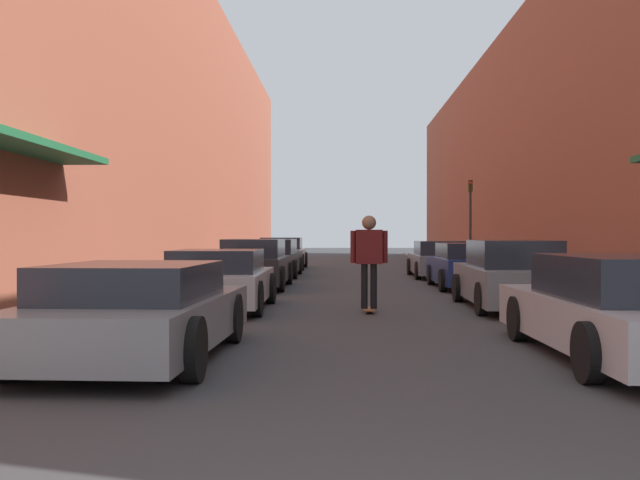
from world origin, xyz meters
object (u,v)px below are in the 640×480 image
(parked_car_left_3, at_px, (271,258))
(traffic_light, at_px, (470,214))
(parked_car_right_0, at_px, (622,310))
(parked_car_left_4, at_px, (282,254))
(skateboarder, at_px, (369,253))
(parked_car_left_0, at_px, (137,312))
(parked_car_left_2, at_px, (255,264))
(parked_car_right_1, at_px, (510,276))
(parked_car_left_1, at_px, (219,280))
(parked_car_right_2, at_px, (470,266))
(parked_car_right_3, at_px, (440,260))

(parked_car_left_3, bearing_deg, traffic_light, 20.48)
(parked_car_right_0, xyz_separation_m, traffic_light, (1.68, 19.53, 1.69))
(parked_car_left_4, xyz_separation_m, skateboarder, (3.14, -17.16, 0.49))
(parked_car_left_3, height_order, traffic_light, traffic_light)
(parked_car_right_0, height_order, skateboarder, skateboarder)
(parked_car_left_0, relative_size, parked_car_left_4, 0.94)
(parked_car_left_2, relative_size, parked_car_right_1, 1.03)
(parked_car_left_2, height_order, parked_car_right_1, parked_car_right_1)
(parked_car_left_0, xyz_separation_m, parked_car_right_0, (5.81, 0.17, 0.03))
(parked_car_left_1, height_order, parked_car_left_2, parked_car_left_2)
(traffic_light, bearing_deg, parked_car_left_1, -118.12)
(parked_car_left_2, relative_size, parked_car_right_2, 1.11)
(parked_car_right_3, bearing_deg, skateboarder, -104.41)
(parked_car_left_2, bearing_deg, parked_car_right_0, -62.73)
(parked_car_right_3, bearing_deg, traffic_light, 62.46)
(parked_car_right_3, height_order, skateboarder, skateboarder)
(parked_car_left_1, height_order, parked_car_left_4, parked_car_left_4)
(parked_car_left_1, bearing_deg, parked_car_right_0, -43.41)
(parked_car_left_2, height_order, traffic_light, traffic_light)
(parked_car_left_4, height_order, parked_car_right_1, parked_car_right_1)
(parked_car_left_0, xyz_separation_m, skateboarder, (2.97, 5.29, 0.58))
(parked_car_left_3, height_order, parked_car_right_1, parked_car_right_1)
(parked_car_left_0, relative_size, parked_car_right_1, 0.98)
(parked_car_left_1, distance_m, parked_car_right_1, 5.90)
(skateboarder, bearing_deg, parked_car_left_4, 100.37)
(parked_car_left_2, height_order, skateboarder, skateboarder)
(parked_car_left_3, relative_size, parked_car_right_3, 1.00)
(traffic_light, bearing_deg, parked_car_right_0, -94.91)
(parked_car_left_3, height_order, parked_car_right_3, parked_car_left_3)
(parked_car_left_0, relative_size, parked_car_left_3, 0.94)
(parked_car_left_1, relative_size, parked_car_right_2, 0.98)
(parked_car_right_2, bearing_deg, parked_car_right_1, -91.47)
(parked_car_left_4, relative_size, traffic_light, 1.32)
(parked_car_right_3, distance_m, traffic_light, 3.83)
(parked_car_left_4, xyz_separation_m, parked_car_right_1, (6.04, -16.35, -0.01))
(parked_car_right_3, xyz_separation_m, traffic_light, (1.59, 3.05, 1.68))
(parked_car_left_0, height_order, parked_car_right_2, parked_car_right_2)
(parked_car_right_1, height_order, parked_car_right_3, parked_car_right_1)
(skateboarder, bearing_deg, parked_car_right_0, -61.00)
(parked_car_right_3, bearing_deg, parked_car_left_2, -138.44)
(parked_car_left_4, bearing_deg, parked_car_right_0, -74.98)
(parked_car_left_0, height_order, skateboarder, skateboarder)
(parked_car_left_4, bearing_deg, parked_car_right_2, -60.61)
(parked_car_left_3, height_order, parked_car_left_4, parked_car_left_4)
(skateboarder, relative_size, traffic_light, 0.53)
(parked_car_right_3, bearing_deg, parked_car_left_0, -109.49)
(parked_car_left_4, relative_size, parked_car_right_2, 1.12)
(parked_car_left_1, bearing_deg, parked_car_right_2, 43.97)
(skateboarder, height_order, traffic_light, traffic_light)
(parked_car_left_2, distance_m, skateboarder, 6.84)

